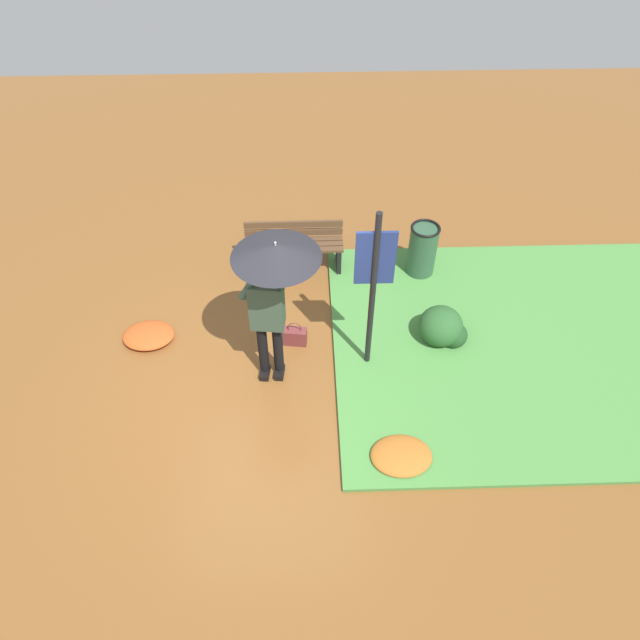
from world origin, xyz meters
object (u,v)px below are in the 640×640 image
(info_sign_post, at_px, (374,276))
(handbag, at_px, (295,336))
(park_bench, at_px, (294,247))
(trash_bin, at_px, (422,251))
(person_with_umbrella, at_px, (272,279))

(info_sign_post, height_order, handbag, info_sign_post)
(park_bench, xyz_separation_m, trash_bin, (1.82, -0.17, 0.02))
(person_with_umbrella, bearing_deg, handbag, 66.67)
(trash_bin, bearing_deg, info_sign_post, -118.50)
(handbag, height_order, park_bench, park_bench)
(info_sign_post, distance_m, handbag, 1.64)
(person_with_umbrella, bearing_deg, trash_bin, 41.65)
(person_with_umbrella, distance_m, handbag, 1.52)
(handbag, relative_size, trash_bin, 0.44)
(handbag, bearing_deg, info_sign_post, -21.35)
(info_sign_post, height_order, park_bench, info_sign_post)
(park_bench, bearing_deg, info_sign_post, -63.77)
(person_with_umbrella, xyz_separation_m, park_bench, (0.20, 1.97, -1.15))
(park_bench, bearing_deg, handbag, -89.85)
(person_with_umbrella, distance_m, info_sign_post, 1.12)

